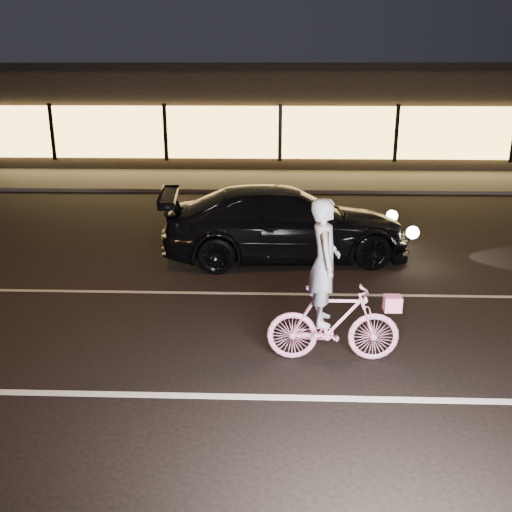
{
  "coord_description": "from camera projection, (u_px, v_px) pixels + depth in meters",
  "views": [
    {
      "loc": [
        -0.16,
        -7.78,
        3.94
      ],
      "look_at": [
        -0.45,
        0.6,
        1.19
      ],
      "focal_mm": 40.0,
      "sensor_mm": 36.0,
      "label": 1
    }
  ],
  "objects": [
    {
      "name": "storefront",
      "position": [
        280.0,
        111.0,
        25.95
      ],
      "size": [
        25.4,
        8.42,
        4.2
      ],
      "color": "black",
      "rests_on": "ground"
    },
    {
      "name": "lane_stripe_far",
      "position": [
        283.0,
        294.0,
        10.51
      ],
      "size": [
        60.0,
        0.1,
        0.01
      ],
      "primitive_type": "cube",
      "color": "gray",
      "rests_on": "ground"
    },
    {
      "name": "lane_stripe_near",
      "position": [
        286.0,
        398.0,
        7.18
      ],
      "size": [
        60.0,
        0.12,
        0.01
      ],
      "primitive_type": "cube",
      "color": "silver",
      "rests_on": "ground"
    },
    {
      "name": "ground",
      "position": [
        284.0,
        343.0,
        8.61
      ],
      "size": [
        90.0,
        90.0,
        0.0
      ],
      "primitive_type": "plane",
      "color": "black",
      "rests_on": "ground"
    },
    {
      "name": "sedan",
      "position": [
        286.0,
        223.0,
        12.33
      ],
      "size": [
        5.56,
        2.77,
        1.55
      ],
      "rotation": [
        0.0,
        0.0,
        1.68
      ],
      "color": "black",
      "rests_on": "ground"
    },
    {
      "name": "sidewalk",
      "position": [
        280.0,
        181.0,
        20.94
      ],
      "size": [
        30.0,
        4.0,
        0.12
      ],
      "primitive_type": "cube",
      "color": "#383533",
      "rests_on": "ground"
    },
    {
      "name": "cyclist",
      "position": [
        331.0,
        305.0,
        7.88
      ],
      "size": [
        1.86,
        0.64,
        2.35
      ],
      "rotation": [
        0.0,
        0.0,
        1.57
      ],
      "color": "#EE3189",
      "rests_on": "ground"
    }
  ]
}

